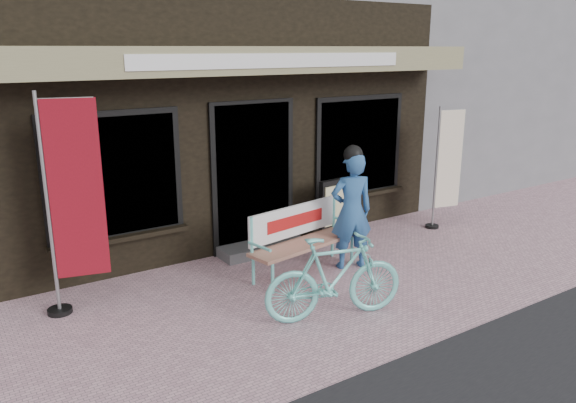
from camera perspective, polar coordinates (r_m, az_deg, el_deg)
ground at (r=6.97m, az=4.85°, el=-9.36°), size 70.00×70.00×0.00m
storefront at (r=10.67m, az=-12.06°, el=15.49°), size 7.00×6.77×6.00m
neighbor_right_near at (r=16.26m, az=17.19°, el=14.33°), size 10.00×7.00×5.60m
bench at (r=7.43m, az=1.28°, el=-3.34°), size 1.70×0.69×0.90m
person at (r=7.55m, az=6.47°, el=-0.72°), size 0.67×0.55×1.69m
bicycle at (r=6.22m, az=4.75°, el=-7.69°), size 1.66×0.87×0.96m
nobori_red at (r=6.55m, az=-21.07°, el=-0.05°), size 0.74×0.33×2.49m
nobori_cream at (r=9.56m, az=15.82°, el=3.51°), size 0.60×0.26×2.02m
menu_stand at (r=8.56m, az=4.60°, el=-0.95°), size 0.51×0.15×1.00m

